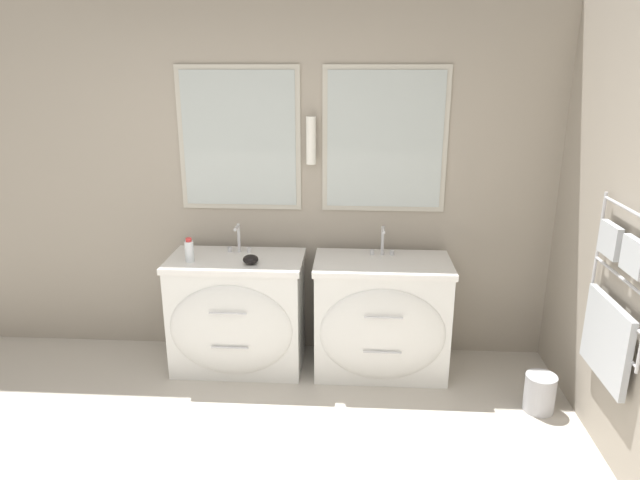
# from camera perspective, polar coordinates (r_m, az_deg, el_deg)

# --- Properties ---
(wall_back) EXTENTS (5.91, 0.15, 2.60)m
(wall_back) POSITION_cam_1_polar(r_m,az_deg,el_deg) (4.21, -6.14, 5.87)
(wall_back) COLOR #9E9384
(wall_back) RESTS_ON ground_plane
(vanity_left) EXTENTS (0.95, 0.59, 0.83)m
(vanity_left) POSITION_cam_1_polar(r_m,az_deg,el_deg) (4.16, -8.29, -7.30)
(vanity_left) COLOR white
(vanity_left) RESTS_ON ground_plane
(vanity_right) EXTENTS (0.95, 0.59, 0.83)m
(vanity_right) POSITION_cam_1_polar(r_m,az_deg,el_deg) (4.08, 6.14, -7.70)
(vanity_right) COLOR white
(vanity_right) RESTS_ON ground_plane
(faucet_left) EXTENTS (0.17, 0.13, 0.21)m
(faucet_left) POSITION_cam_1_polar(r_m,az_deg,el_deg) (4.12, -8.16, 0.12)
(faucet_left) COLOR silver
(faucet_left) RESTS_ON vanity_left
(faucet_right) EXTENTS (0.17, 0.13, 0.21)m
(faucet_right) POSITION_cam_1_polar(r_m,az_deg,el_deg) (4.04, 6.28, -0.15)
(faucet_right) COLOR silver
(faucet_right) RESTS_ON vanity_right
(toiletry_bottle) EXTENTS (0.06, 0.06, 0.17)m
(toiletry_bottle) POSITION_cam_1_polar(r_m,az_deg,el_deg) (4.00, -12.93, -1.04)
(toiletry_bottle) COLOR silver
(toiletry_bottle) RESTS_ON vanity_left
(amenity_bowl) EXTENTS (0.11, 0.11, 0.06)m
(amenity_bowl) POSITION_cam_1_polar(r_m,az_deg,el_deg) (3.90, -6.96, -1.94)
(amenity_bowl) COLOR black
(amenity_bowl) RESTS_ON vanity_left
(waste_bin) EXTENTS (0.20, 0.20, 0.25)m
(waste_bin) POSITION_cam_1_polar(r_m,az_deg,el_deg) (4.02, 21.12, -14.00)
(waste_bin) COLOR #B7B7BC
(waste_bin) RESTS_ON ground_plane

